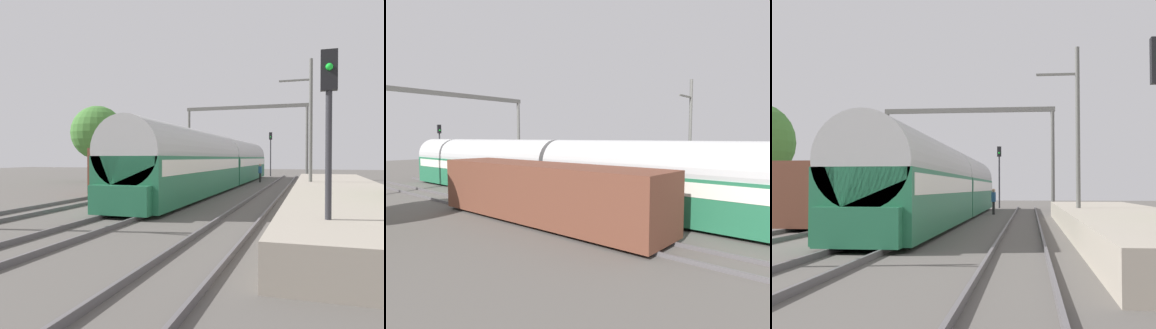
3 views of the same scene
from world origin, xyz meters
The scene contains 13 objects.
ground centered at (0.00, 0.00, 0.00)m, with size 120.00×120.00×0.00m, color #58534F.
track_far_west centered at (-4.31, 0.00, 0.08)m, with size 1.52×60.00×0.16m.
track_west centered at (0.00, 0.00, 0.08)m, with size 1.52×60.00×0.16m.
track_east centered at (4.31, 0.00, 0.08)m, with size 1.52×60.00×0.16m.
platform centered at (8.13, 2.00, 0.45)m, with size 4.40×28.00×0.90m.
passenger_train centered at (0.00, 10.62, 1.97)m, with size 2.93×32.85×3.82m.
freight_car centered at (-4.31, 7.40, 1.47)m, with size 2.80×13.00×2.70m.
person_crossing centered at (2.18, 17.40, 1.03)m, with size 0.29×0.43×1.73m.
railway_signal_near centered at (7.12, -9.29, 3.02)m, with size 0.36×0.30×4.68m.
railway_signal_far centered at (1.92, 29.40, 3.46)m, with size 0.36×0.30×5.45m.
catenary_gantry centered at (0.00, 22.00, 5.67)m, with size 13.02×0.28×7.86m.
catenary_pole_east_mid centered at (6.66, 4.64, 4.15)m, with size 1.90×0.20×8.00m.
tree_west_background centered at (-12.82, 13.66, 4.70)m, with size 5.11×5.11×7.26m.
Camera 1 is at (6.76, -18.26, 2.28)m, focal length 35.40 mm.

